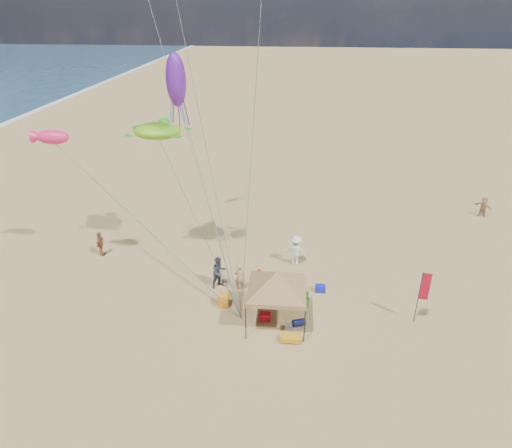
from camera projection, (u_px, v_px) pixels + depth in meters
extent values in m
plane|color=tan|center=(250.00, 326.00, 21.75)|extent=(280.00, 280.00, 0.00)
cylinder|color=black|center=(251.00, 289.00, 22.91)|extent=(0.05, 0.05, 1.78)
cylinder|color=black|center=(304.00, 292.00, 22.70)|extent=(0.05, 0.05, 1.78)
cylinder|color=black|center=(246.00, 323.00, 20.54)|extent=(0.05, 0.05, 1.78)
cylinder|color=black|center=(305.00, 327.00, 20.33)|extent=(0.05, 0.05, 1.78)
cube|color=#9B7345|center=(277.00, 290.00, 21.17)|extent=(2.78, 2.78, 0.21)
pyramid|color=#9B7345|center=(277.00, 272.00, 20.72)|extent=(5.40, 5.40, 0.89)
cylinder|color=black|center=(418.00, 298.00, 21.34)|extent=(0.04, 0.04, 2.90)
cube|color=#AC0D24|center=(425.00, 287.00, 21.00)|extent=(0.42, 0.07, 1.45)
cube|color=red|center=(265.00, 317.00, 22.07)|extent=(0.54, 0.38, 0.38)
cube|color=#161EB2|center=(320.00, 288.00, 24.20)|extent=(0.54, 0.38, 0.38)
cylinder|color=#0E123F|center=(299.00, 323.00, 21.66)|extent=(0.69, 0.54, 0.36)
cylinder|color=red|center=(258.00, 275.00, 25.45)|extent=(0.54, 0.69, 0.36)
cube|color=#198D21|center=(303.00, 299.00, 23.06)|extent=(0.50, 0.50, 0.70)
cube|color=orange|center=(224.00, 300.00, 23.00)|extent=(0.50, 0.50, 0.70)
cube|color=slate|center=(289.00, 327.00, 21.44)|extent=(0.34, 0.30, 0.28)
cube|color=gold|center=(291.00, 338.00, 20.67)|extent=(0.90, 0.50, 0.24)
imported|color=tan|center=(240.00, 277.00, 24.13)|extent=(0.62, 0.45, 1.56)
imported|color=#333745|center=(219.00, 272.00, 24.32)|extent=(1.11, 1.10, 1.81)
imported|color=white|center=(296.00, 250.00, 26.37)|extent=(1.34, 0.95, 1.88)
imported|color=#9C5B3C|center=(100.00, 244.00, 27.39)|extent=(0.39, 0.92, 1.57)
imported|color=tan|center=(483.00, 207.00, 32.35)|extent=(1.30, 1.29, 1.50)
ellipsoid|color=#73C91E|center=(157.00, 131.00, 24.24)|extent=(3.05, 2.70, 0.86)
ellipsoid|color=#FE2868|center=(53.00, 137.00, 22.98)|extent=(1.89, 1.43, 0.75)
ellipsoid|color=#621CA6|center=(176.00, 80.00, 21.90)|extent=(1.07, 1.07, 2.59)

